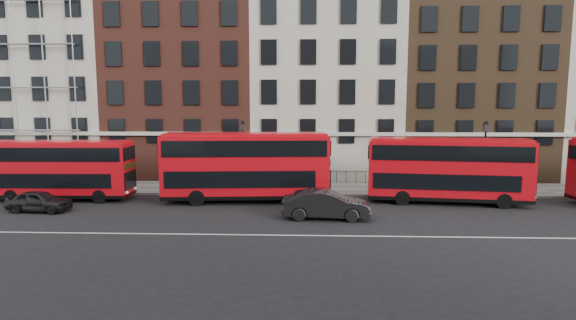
{
  "coord_description": "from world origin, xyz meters",
  "views": [
    {
      "loc": [
        -1.84,
        -24.19,
        6.64
      ],
      "look_at": [
        -2.95,
        5.0,
        3.0
      ],
      "focal_mm": 28.0,
      "sensor_mm": 36.0,
      "label": 1
    }
  ],
  "objects_px": {
    "bus_a": "(59,169)",
    "bus_c": "(447,169)",
    "car_front": "(326,204)",
    "car_rear": "(39,201)",
    "bus_b": "(246,165)"
  },
  "relations": [
    {
      "from": "bus_c",
      "to": "car_front",
      "type": "bearing_deg",
      "value": -144.7
    },
    {
      "from": "bus_b",
      "to": "car_rear",
      "type": "bearing_deg",
      "value": -169.29
    },
    {
      "from": "bus_a",
      "to": "bus_c",
      "type": "bearing_deg",
      "value": -1.41
    },
    {
      "from": "bus_a",
      "to": "bus_b",
      "type": "relative_size",
      "value": 0.87
    },
    {
      "from": "bus_a",
      "to": "car_rear",
      "type": "relative_size",
      "value": 2.56
    },
    {
      "from": "bus_c",
      "to": "car_rear",
      "type": "height_order",
      "value": "bus_c"
    },
    {
      "from": "bus_a",
      "to": "car_front",
      "type": "xyz_separation_m",
      "value": [
        18.28,
        -4.42,
        -1.38
      ]
    },
    {
      "from": "bus_a",
      "to": "bus_c",
      "type": "height_order",
      "value": "bus_c"
    },
    {
      "from": "bus_a",
      "to": "bus_b",
      "type": "distance_m",
      "value": 13.0
    },
    {
      "from": "bus_a",
      "to": "car_rear",
      "type": "distance_m",
      "value": 3.74
    },
    {
      "from": "bus_a",
      "to": "bus_b",
      "type": "xyz_separation_m",
      "value": [
        13.0,
        -0.0,
        0.31
      ]
    },
    {
      "from": "bus_c",
      "to": "bus_a",
      "type": "bearing_deg",
      "value": -172.89
    },
    {
      "from": "car_front",
      "to": "car_rear",
      "type": "bearing_deg",
      "value": 89.06
    },
    {
      "from": "bus_b",
      "to": "bus_c",
      "type": "bearing_deg",
      "value": -4.32
    },
    {
      "from": "bus_a",
      "to": "car_front",
      "type": "height_order",
      "value": "bus_a"
    }
  ]
}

